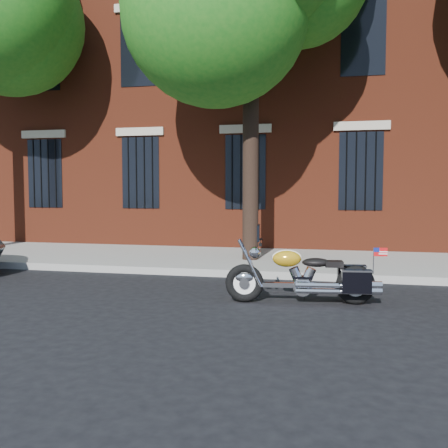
# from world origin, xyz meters

# --- Properties ---
(ground) EXTENTS (120.00, 120.00, 0.00)m
(ground) POSITION_xyz_m (0.00, 0.00, 0.00)
(ground) COLOR black
(ground) RESTS_ON ground
(curb) EXTENTS (40.00, 0.16, 0.15)m
(curb) POSITION_xyz_m (0.00, 1.38, 0.07)
(curb) COLOR gray
(curb) RESTS_ON ground
(sidewalk) EXTENTS (40.00, 3.60, 0.15)m
(sidewalk) POSITION_xyz_m (0.00, 3.26, 0.07)
(sidewalk) COLOR gray
(sidewalk) RESTS_ON ground
(building) EXTENTS (26.00, 10.08, 12.00)m
(building) POSITION_xyz_m (0.00, 10.06, 6.00)
(building) COLOR maroon
(building) RESTS_ON ground
(motorcycle) EXTENTS (2.39, 0.84, 1.19)m
(motorcycle) POSITION_xyz_m (1.97, -0.64, 0.40)
(motorcycle) COLOR black
(motorcycle) RESTS_ON ground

